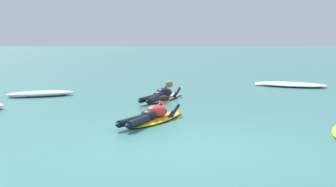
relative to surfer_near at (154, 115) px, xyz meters
name	(u,v)px	position (x,y,z in m)	size (l,w,h in m)	color
ground_plane	(190,84)	(0.78, 7.75, -0.13)	(120.00, 120.00, 0.00)	#387A75
surfer_near	(154,115)	(0.00, 0.00, 0.00)	(1.37, 2.48, 0.54)	yellow
surfer_far	(162,95)	(-0.01, 3.30, 0.01)	(1.18, 2.54, 0.55)	white
whitewater_front	(290,84)	(4.31, 7.03, -0.07)	(2.78, 2.10, 0.14)	white
whitewater_mid_right	(41,94)	(-3.63, 3.90, -0.06)	(2.03, 1.31, 0.17)	white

